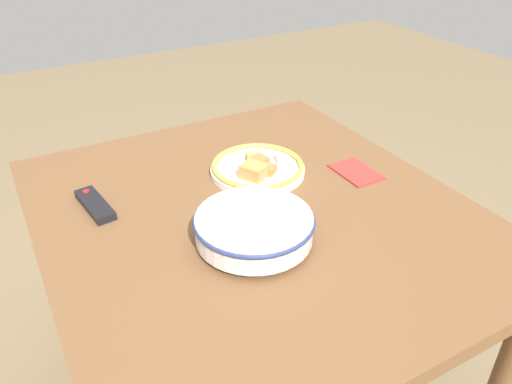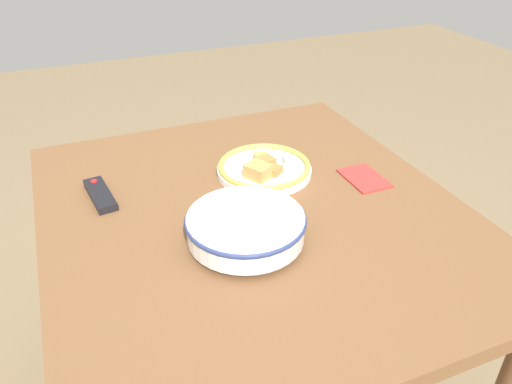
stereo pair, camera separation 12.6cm
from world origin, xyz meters
The scene contains 5 objects.
dining_table centered at (0.00, 0.00, 0.67)m, with size 1.14×1.03×0.76m.
noodle_bowl centered at (-0.12, 0.07, 0.80)m, with size 0.27×0.27×0.07m.
food_plate centered at (0.16, -0.10, 0.78)m, with size 0.27×0.27×0.06m.
tv_remote centered at (0.20, 0.35, 0.77)m, with size 0.17×0.07×0.02m.
folded_napkin centered at (0.02, -0.34, 0.76)m, with size 0.14×0.10×0.01m.
Camera 1 is at (-0.91, 0.51, 1.46)m, focal length 35.00 mm.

